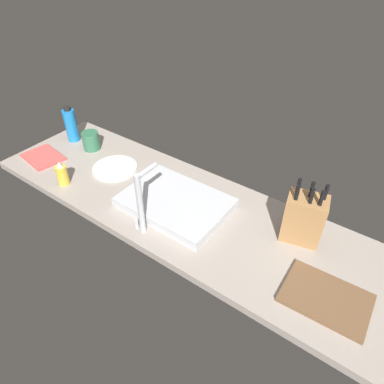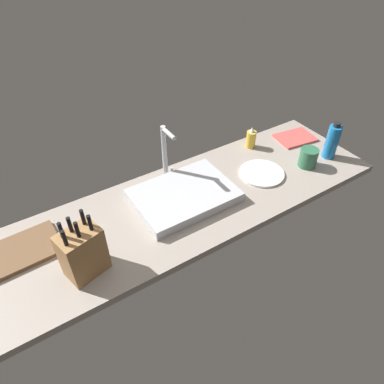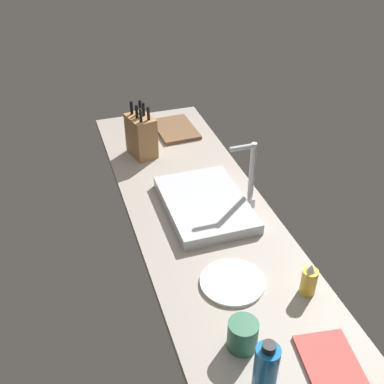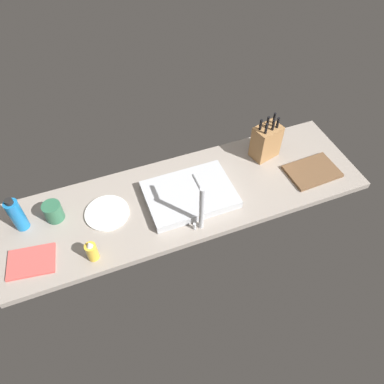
% 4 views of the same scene
% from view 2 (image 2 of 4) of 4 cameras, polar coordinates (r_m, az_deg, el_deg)
% --- Properties ---
extents(countertop_slab, '(1.92, 0.57, 0.04)m').
position_cam_2_polar(countertop_slab, '(1.62, -0.65, -2.01)').
color(countertop_slab, gray).
rests_on(countertop_slab, ground).
extents(sink_basin, '(0.45, 0.32, 0.05)m').
position_cam_2_polar(sink_basin, '(1.61, -1.34, -0.55)').
color(sink_basin, '#B7BABF').
rests_on(sink_basin, countertop_slab).
extents(faucet, '(0.06, 0.11, 0.28)m').
position_cam_2_polar(faucet, '(1.66, -4.32, 6.79)').
color(faucet, '#B7BABF').
rests_on(faucet, countertop_slab).
extents(knife_block, '(0.17, 0.14, 0.27)m').
position_cam_2_polar(knife_block, '(1.33, -17.35, -9.33)').
color(knife_block, '#9E7042').
rests_on(knife_block, countertop_slab).
extents(cutting_board, '(0.29, 0.21, 0.02)m').
position_cam_2_polar(cutting_board, '(1.55, -25.80, -8.53)').
color(cutting_board, brown).
rests_on(cutting_board, countertop_slab).
extents(soap_bottle, '(0.05, 0.05, 0.12)m').
position_cam_2_polar(soap_bottle, '(1.97, 9.57, 8.56)').
color(soap_bottle, gold).
rests_on(soap_bottle, countertop_slab).
extents(water_bottle, '(0.07, 0.07, 0.20)m').
position_cam_2_polar(water_bottle, '(1.98, 21.82, 7.65)').
color(water_bottle, '#1970B7').
rests_on(water_bottle, countertop_slab).
extents(dinner_plate, '(0.22, 0.22, 0.01)m').
position_cam_2_polar(dinner_plate, '(1.80, 11.27, 3.01)').
color(dinner_plate, white).
rests_on(dinner_plate, countertop_slab).
extents(dish_towel, '(0.23, 0.19, 0.01)m').
position_cam_2_polar(dish_towel, '(2.12, 16.44, 8.46)').
color(dish_towel, '#CC4C47').
rests_on(dish_towel, countertop_slab).
extents(coffee_mug, '(0.09, 0.09, 0.10)m').
position_cam_2_polar(coffee_mug, '(1.90, 18.37, 5.33)').
color(coffee_mug, '#2D6647').
rests_on(coffee_mug, countertop_slab).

